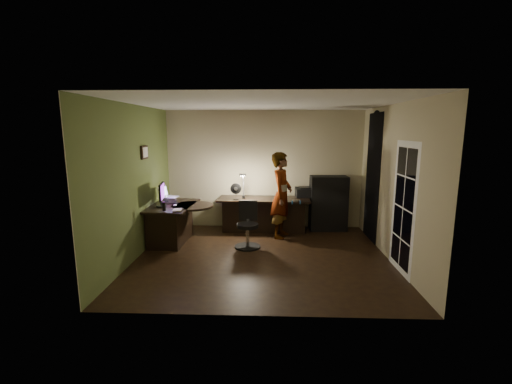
{
  "coord_description": "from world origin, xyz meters",
  "views": [
    {
      "loc": [
        0.12,
        -5.88,
        2.27
      ],
      "look_at": [
        -0.15,
        1.05,
        1.0
      ],
      "focal_mm": 24.0,
      "sensor_mm": 36.0,
      "label": 1
    }
  ],
  "objects_px": {
    "office_chair": "(247,225)",
    "person": "(282,195)",
    "cabinet": "(328,203)",
    "monitor": "(161,198)",
    "desk_right": "(264,215)",
    "desk_left": "(173,224)"
  },
  "relations": [
    {
      "from": "cabinet",
      "to": "monitor",
      "type": "distance_m",
      "value": 3.68
    },
    {
      "from": "desk_left",
      "to": "person",
      "type": "xyz_separation_m",
      "value": [
        2.21,
        0.45,
        0.52
      ]
    },
    {
      "from": "desk_right",
      "to": "office_chair",
      "type": "height_order",
      "value": "office_chair"
    },
    {
      "from": "desk_left",
      "to": "person",
      "type": "relative_size",
      "value": 0.75
    },
    {
      "from": "office_chair",
      "to": "person",
      "type": "distance_m",
      "value": 1.09
    },
    {
      "from": "desk_left",
      "to": "monitor",
      "type": "distance_m",
      "value": 0.63
    },
    {
      "from": "desk_left",
      "to": "person",
      "type": "distance_m",
      "value": 2.32
    },
    {
      "from": "office_chair",
      "to": "person",
      "type": "height_order",
      "value": "person"
    },
    {
      "from": "cabinet",
      "to": "office_chair",
      "type": "distance_m",
      "value": 2.19
    },
    {
      "from": "desk_right",
      "to": "person",
      "type": "xyz_separation_m",
      "value": [
        0.38,
        -0.38,
        0.53
      ]
    },
    {
      "from": "desk_left",
      "to": "monitor",
      "type": "relative_size",
      "value": 2.7
    },
    {
      "from": "desk_right",
      "to": "person",
      "type": "bearing_deg",
      "value": -43.26
    },
    {
      "from": "cabinet",
      "to": "office_chair",
      "type": "bearing_deg",
      "value": -145.58
    },
    {
      "from": "desk_right",
      "to": "office_chair",
      "type": "bearing_deg",
      "value": -103.29
    },
    {
      "from": "cabinet",
      "to": "office_chair",
      "type": "height_order",
      "value": "cabinet"
    },
    {
      "from": "desk_right",
      "to": "cabinet",
      "type": "distance_m",
      "value": 1.5
    },
    {
      "from": "cabinet",
      "to": "person",
      "type": "height_order",
      "value": "person"
    },
    {
      "from": "desk_left",
      "to": "office_chair",
      "type": "relative_size",
      "value": 1.51
    },
    {
      "from": "monitor",
      "to": "desk_right",
      "type": "bearing_deg",
      "value": 18.02
    },
    {
      "from": "monitor",
      "to": "office_chair",
      "type": "xyz_separation_m",
      "value": [
        1.68,
        -0.06,
        -0.51
      ]
    },
    {
      "from": "desk_left",
      "to": "cabinet",
      "type": "distance_m",
      "value": 3.46
    },
    {
      "from": "office_chair",
      "to": "person",
      "type": "bearing_deg",
      "value": 47.43
    }
  ]
}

